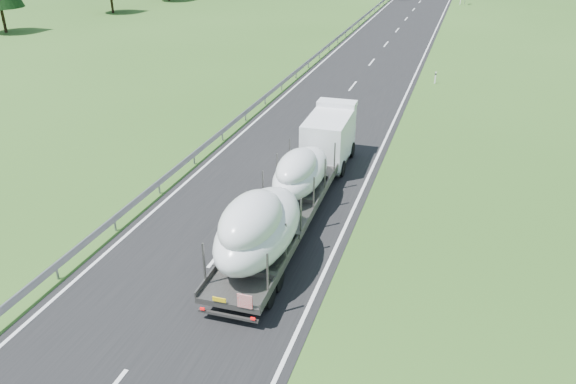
% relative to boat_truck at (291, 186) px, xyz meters
% --- Properties ---
extents(ground, '(400.00, 400.00, 0.00)m').
position_rel_boat_truck_xyz_m(ground, '(-2.07, -3.11, -1.93)').
color(ground, '#2C511B').
rests_on(ground, ground).
extents(boat_truck, '(2.90, 17.34, 3.72)m').
position_rel_boat_truck_xyz_m(boat_truck, '(0.00, 0.00, 0.00)').
color(boat_truck, white).
rests_on(boat_truck, ground).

